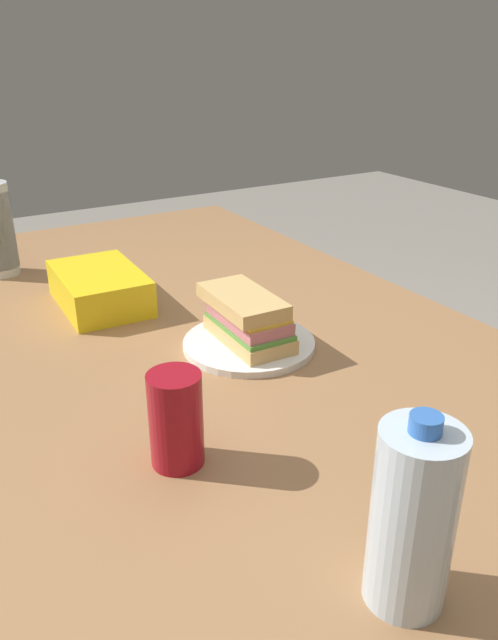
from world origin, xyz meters
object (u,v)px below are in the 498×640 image
(dining_table, at_px, (225,388))
(soda_can_red, at_px, (176,419))
(sandwich, at_px, (247,318))
(chip_bag, at_px, (100,288))
(water_bottle_tall, at_px, (413,518))
(paper_plate, at_px, (249,344))

(dining_table, bearing_deg, soda_can_red, 141.20)
(sandwich, bearing_deg, dining_table, 52.69)
(chip_bag, xyz_separation_m, water_bottle_tall, (-0.83, -0.01, 0.06))
(soda_can_red, bearing_deg, water_bottle_tall, -162.03)
(chip_bag, bearing_deg, dining_table, -154.44)
(soda_can_red, distance_m, chip_bag, 0.54)
(chip_bag, bearing_deg, paper_plate, -151.21)
(dining_table, distance_m, sandwich, 0.14)
(paper_plate, relative_size, sandwich, 1.21)
(dining_table, relative_size, paper_plate, 7.88)
(water_bottle_tall, bearing_deg, soda_can_red, 17.97)
(dining_table, height_order, sandwich, sandwich)
(dining_table, relative_size, water_bottle_tall, 8.91)
(paper_plate, distance_m, chip_bag, 0.35)
(dining_table, height_order, chip_bag, chip_bag)
(dining_table, distance_m, water_bottle_tall, 0.58)
(paper_plate, bearing_deg, sandwich, 24.93)
(sandwich, height_order, soda_can_red, soda_can_red)
(water_bottle_tall, bearing_deg, dining_table, -11.22)
(soda_can_red, height_order, water_bottle_tall, water_bottle_tall)
(sandwich, bearing_deg, paper_plate, -155.07)
(sandwich, distance_m, soda_can_red, 0.33)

